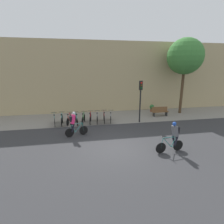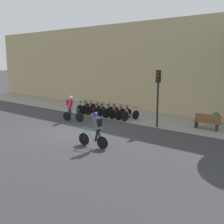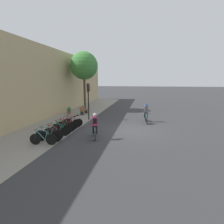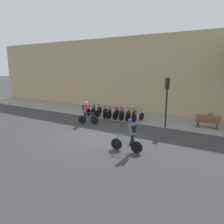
# 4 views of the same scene
# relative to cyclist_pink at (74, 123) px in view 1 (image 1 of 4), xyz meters

# --- Properties ---
(ground) EXTENTS (200.00, 200.00, 0.00)m
(ground) POSITION_rel_cyclist_pink_xyz_m (2.47, -2.45, -0.95)
(ground) COLOR #333335
(kerb_strip) EXTENTS (44.00, 4.50, 0.01)m
(kerb_strip) POSITION_rel_cyclist_pink_xyz_m (2.47, 4.30, -0.94)
(kerb_strip) COLOR gray
(kerb_strip) RESTS_ON ground
(building_facade) EXTENTS (44.00, 0.60, 7.24)m
(building_facade) POSITION_rel_cyclist_pink_xyz_m (2.47, 6.85, 2.67)
(building_facade) COLOR tan
(building_facade) RESTS_ON ground
(cyclist_pink) EXTENTS (1.56, 0.63, 1.75)m
(cyclist_pink) POSITION_rel_cyclist_pink_xyz_m (0.00, 0.00, 0.00)
(cyclist_pink) COLOR black
(cyclist_pink) RESTS_ON ground
(cyclist_grey) EXTENTS (1.73, 0.50, 1.75)m
(cyclist_grey) POSITION_rel_cyclist_pink_xyz_m (5.50, -3.32, -0.00)
(cyclist_grey) COLOR black
(cyclist_grey) RESTS_ON ground
(parked_bike_0) EXTENTS (0.46, 1.66, 0.98)m
(parked_bike_0) POSITION_rel_cyclist_pink_xyz_m (-1.65, 2.77, -0.54)
(parked_bike_0) COLOR black
(parked_bike_0) RESTS_ON ground
(parked_bike_1) EXTENTS (0.46, 1.77, 0.99)m
(parked_bike_1) POSITION_rel_cyclist_pink_xyz_m (-1.06, 2.77, -0.53)
(parked_bike_1) COLOR black
(parked_bike_1) RESTS_ON ground
(parked_bike_2) EXTENTS (0.49, 1.58, 0.96)m
(parked_bike_2) POSITION_rel_cyclist_pink_xyz_m (-0.48, 2.77, -0.55)
(parked_bike_2) COLOR black
(parked_bike_2) RESTS_ON ground
(parked_bike_3) EXTENTS (0.46, 1.63, 0.94)m
(parked_bike_3) POSITION_rel_cyclist_pink_xyz_m (0.11, 2.77, -0.56)
(parked_bike_3) COLOR black
(parked_bike_3) RESTS_ON ground
(parked_bike_4) EXTENTS (0.47, 1.67, 0.97)m
(parked_bike_4) POSITION_rel_cyclist_pink_xyz_m (0.70, 2.77, -0.54)
(parked_bike_4) COLOR black
(parked_bike_4) RESTS_ON ground
(parked_bike_5) EXTENTS (0.46, 1.66, 0.98)m
(parked_bike_5) POSITION_rel_cyclist_pink_xyz_m (1.28, 2.77, -0.54)
(parked_bike_5) COLOR black
(parked_bike_5) RESTS_ON ground
(parked_bike_6) EXTENTS (0.46, 1.63, 0.97)m
(parked_bike_6) POSITION_rel_cyclist_pink_xyz_m (1.87, 2.77, -0.54)
(parked_bike_6) COLOR black
(parked_bike_6) RESTS_ON ground
(parked_bike_7) EXTENTS (0.46, 1.68, 0.99)m
(parked_bike_7) POSITION_rel_cyclist_pink_xyz_m (2.46, 2.77, -0.53)
(parked_bike_7) COLOR black
(parked_bike_7) RESTS_ON ground
(parked_bike_8) EXTENTS (0.50, 1.65, 0.96)m
(parked_bike_8) POSITION_rel_cyclist_pink_xyz_m (3.05, 2.77, -0.55)
(parked_bike_8) COLOR black
(parked_bike_8) RESTS_ON ground
(traffic_light_pole) EXTENTS (0.26, 0.30, 3.56)m
(traffic_light_pole) POSITION_rel_cyclist_pink_xyz_m (5.50, 2.26, 1.52)
(traffic_light_pole) COLOR black
(traffic_light_pole) RESTS_ON ground
(bench) EXTENTS (1.62, 0.44, 0.89)m
(bench) POSITION_rel_cyclist_pink_xyz_m (8.10, 3.77, -0.48)
(bench) COLOR brown
(bench) RESTS_ON ground
(street_tree_0) EXTENTS (3.46, 3.46, 7.39)m
(street_tree_0) POSITION_rel_cyclist_pink_xyz_m (10.69, 4.51, 4.69)
(street_tree_0) COLOR #4C3823
(street_tree_0) RESTS_ON ground
(potted_plant) EXTENTS (0.48, 0.48, 0.78)m
(potted_plant) POSITION_rel_cyclist_pink_xyz_m (8.02, 5.54, -0.51)
(potted_plant) COLOR brown
(potted_plant) RESTS_ON ground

